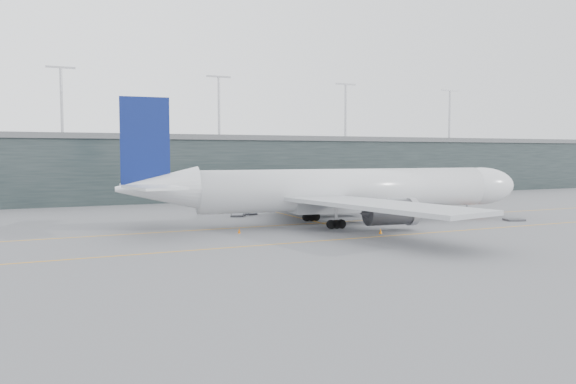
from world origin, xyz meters
name	(u,v)px	position (x,y,z in m)	size (l,w,h in m)	color
ground	(281,222)	(0.00, 0.00, 0.00)	(320.00, 320.00, 0.00)	#5E5E63
taxiline_a	(292,225)	(0.00, -4.00, 0.01)	(160.00, 0.25, 0.02)	orange
taxiline_b	(345,239)	(0.00, -20.00, 0.01)	(160.00, 0.25, 0.02)	orange
taxiline_lead_main	(263,209)	(5.00, 20.00, 0.01)	(0.25, 60.00, 0.02)	orange
terminal	(188,166)	(0.00, 58.00, 7.62)	(240.00, 36.00, 29.00)	black
main_aircraft	(345,190)	(7.96, -6.32, 5.24)	(66.60, 62.34, 18.67)	silver
jet_bridge	(308,183)	(16.19, 22.55, 4.80)	(19.48, 43.69, 6.41)	#2F2F34
gse_cart	(472,213)	(31.35, -9.05, 0.87)	(2.65, 2.11, 1.57)	#A82C0C
baggage_dolly	(514,220)	(35.04, -14.61, 0.17)	(2.90, 2.32, 0.29)	#37383C
uld_a	(237,210)	(-4.09, 9.61, 1.09)	(2.82, 2.58, 2.08)	#38393D
uld_b	(238,210)	(-3.54, 10.61, 1.06)	(2.29, 1.87, 2.02)	#38393D
uld_c	(251,210)	(-0.83, 11.35, 0.88)	(2.17, 1.92, 1.68)	#38393D
cone_nose	(467,214)	(32.94, -6.04, 0.40)	(0.50, 0.50, 0.80)	red
cone_wing_stbd	(380,231)	(6.86, -17.92, 0.37)	(0.46, 0.46, 0.73)	orange
cone_wing_port	(307,211)	(9.64, 9.89, 0.35)	(0.44, 0.44, 0.69)	#CD640B
cone_tail	(239,231)	(-10.55, -9.43, 0.35)	(0.44, 0.44, 0.70)	orange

